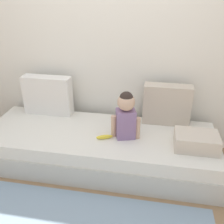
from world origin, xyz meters
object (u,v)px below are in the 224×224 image
Objects in this scene: throw_pillow_left at (48,95)px; couch at (99,147)px; folded_blanket at (196,141)px; toddler at (126,114)px; banana at (104,137)px; throw_pillow_right at (167,105)px.

couch is at bearing -26.74° from throw_pillow_left.
folded_blanket is (0.97, -0.11, 0.26)m from couch.
toddler is 2.88× the size of banana.
throw_pillow_right is 1.27× the size of folded_blanket.
couch is 14.69× the size of banana.
throw_pillow_right is 0.55m from toddler.
toddler is at bearing -136.41° from throw_pillow_right.
banana is 0.42× the size of folded_blanket.
throw_pillow_left reaches higher than banana.
couch is 5.10× the size of toddler.
throw_pillow_left is (-0.69, 0.35, 0.42)m from couch.
banana is at bearing 179.90° from folded_blanket.
folded_blanket is at bearing -0.10° from banana.
throw_pillow_right is at bearing 121.63° from folded_blanket.
banana is at bearing -159.24° from toddler.
couch is 1.01m from folded_blanket.
throw_pillow_right is 2.99× the size of banana.
throw_pillow_left is at bearing 180.00° from throw_pillow_right.
throw_pillow_right is at bearing 37.24° from banana.
folded_blanket is at bearing -15.45° from throw_pillow_left.
folded_blanket is at bearing -6.57° from couch.
throw_pillow_left is at bearing 164.55° from folded_blanket.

